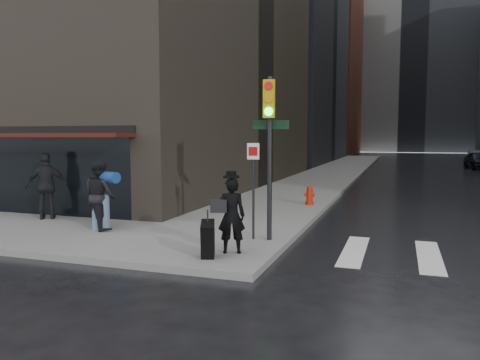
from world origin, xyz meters
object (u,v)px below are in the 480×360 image
object	(u,v)px
man_overcoat	(227,219)
traffic_light	(268,136)
man_greycoat	(47,186)
man_jeans	(100,195)
fire_hydrant	(309,196)
parked_car_5	(478,158)
parked_car_4	(479,160)

from	to	relation	value
man_overcoat	traffic_light	bearing A→B (deg)	-127.37
traffic_light	man_greycoat	bearing A→B (deg)	165.32
man_jeans	fire_hydrant	size ratio (longest dim) A/B	2.70
parked_car_5	fire_hydrant	bearing A→B (deg)	-108.47
man_jeans	fire_hydrant	bearing A→B (deg)	-97.37
man_overcoat	parked_car_5	world-z (taller)	man_overcoat
man_greycoat	man_jeans	bearing A→B (deg)	127.54
man_overcoat	man_jeans	xyz separation A→B (m)	(-4.06, 1.35, 0.18)
fire_hydrant	parked_car_5	bearing A→B (deg)	72.40
man_overcoat	traffic_light	distance (m)	2.35
man_jeans	parked_car_4	world-z (taller)	man_jeans
man_overcoat	fire_hydrant	xyz separation A→B (m)	(0.33, 7.65, -0.44)
man_jeans	fire_hydrant	xyz separation A→B (m)	(4.39, 6.30, -0.62)
fire_hydrant	parked_car_4	bearing A→B (deg)	70.13
man_overcoat	man_greycoat	distance (m)	6.90
parked_car_4	traffic_light	bearing A→B (deg)	-111.18
man_greycoat	parked_car_5	size ratio (longest dim) A/B	0.49
man_jeans	traffic_light	bearing A→B (deg)	-150.46
parked_car_4	fire_hydrant	bearing A→B (deg)	-115.11
traffic_light	man_jeans	bearing A→B (deg)	172.82
parked_car_4	man_overcoat	bearing A→B (deg)	-111.24
fire_hydrant	man_greycoat	bearing A→B (deg)	-141.45
man_jeans	parked_car_5	world-z (taller)	man_jeans
parked_car_4	man_jeans	bearing A→B (deg)	-118.46
fire_hydrant	parked_car_5	world-z (taller)	parked_car_5
parked_car_4	man_greycoat	bearing A→B (deg)	-122.80
parked_car_4	parked_car_5	bearing A→B (deg)	77.18
man_overcoat	man_jeans	bearing A→B (deg)	-38.48
man_greycoat	fire_hydrant	bearing A→B (deg)	-175.37
man_overcoat	parked_car_4	distance (m)	33.96
traffic_light	parked_car_4	size ratio (longest dim) A/B	0.93
man_overcoat	traffic_light	xyz separation A→B (m)	(0.47, 1.51, 1.74)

